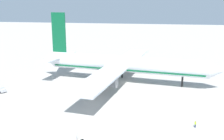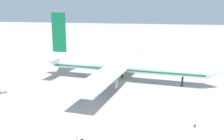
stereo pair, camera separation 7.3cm
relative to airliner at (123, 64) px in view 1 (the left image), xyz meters
name	(u,v)px [view 1 (the left image)]	position (x,y,z in m)	size (l,w,h in m)	color
ground_plane	(126,82)	(1.42, -0.14, -6.93)	(600.00, 600.00, 0.00)	#ADA8A0
airliner	(123,64)	(0.00, 0.00, 0.00)	(72.27, 75.84, 26.21)	silver
service_truck_0	(73,135)	(-3.65, -48.88, -5.34)	(6.29, 3.92, 2.82)	white
service_van	(0,89)	(-39.40, -20.60, -5.89)	(5.07, 3.93, 1.97)	silver
ground_worker_1	(195,124)	(23.78, -36.67, -6.05)	(0.57, 0.57, 1.72)	navy
traffic_cone_0	(60,60)	(-38.91, 33.90, -6.65)	(0.36, 0.36, 0.55)	orange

